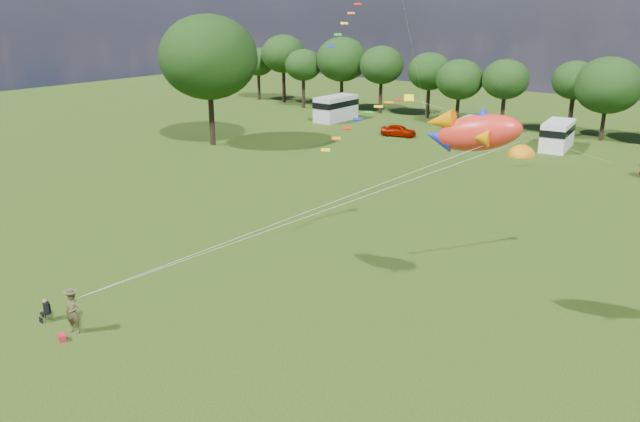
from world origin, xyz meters
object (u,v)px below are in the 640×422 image
Objects in this scene: car_a at (399,130)px; camp_chair at (46,308)px; tent_orange at (521,155)px; campervan_a at (336,107)px; kite_flyer at (73,313)px; campervan_c at (557,134)px; car_b at (470,139)px; big_tree at (208,57)px; campervan_b at (470,128)px; fish_kite at (471,132)px.

camp_chair is at bearing 177.40° from car_a.
car_a is 14.42m from tent_orange.
campervan_a is 55.77m from kite_flyer.
campervan_a reaches higher than car_a.
campervan_c is 2.08× the size of tent_orange.
car_b is at bearing 109.07° from camp_chair.
big_tree is 40.47m from kite_flyer.
tent_orange is (27.53, 15.29, -9.00)m from big_tree.
campervan_a is at bearing 100.17° from kite_flyer.
camp_chair is (-6.73, -51.59, -0.87)m from campervan_c.
car_b is 3.50× the size of camp_chair.
camp_chair is (2.46, -50.67, -0.58)m from campervan_b.
campervan_b is 4.45× the size of camp_chair.
car_b is (8.35, 0.72, 0.01)m from car_a.
camp_chair is (9.38, -47.17, -0.01)m from car_a.
fish_kite is at bearing -159.22° from car_a.
campervan_a is 2.17× the size of tent_orange.
campervan_a is 1.29× the size of campervan_b.
campervan_b is (20.06, 19.39, -7.78)m from big_tree.
campervan_a is at bearing 75.21° from car_b.
campervan_c is (27.69, 0.65, -0.14)m from campervan_a.
big_tree is 39.44m from camp_chair.
fish_kite reaches higher than kite_flyer.
car_a is at bearing 110.81° from campervan_b.
kite_flyer reaches higher than car_a.
car_a is at bearing 97.99° from campervan_c.
campervan_c is 5.50× the size of camp_chair.
fish_kite is at bearing -73.43° from tent_orange.
car_b is 47.90m from camp_chair.
tent_orange is at bearing 101.70° from camp_chair.
campervan_c is at bearing 91.18° from fish_kite.
tent_orange is 2.64× the size of camp_chair.
car_a is (13.14, 15.89, -8.35)m from big_tree.
big_tree is 21.05m from campervan_a.
tent_orange is at bearing 72.16° from kite_flyer.
car_a is 48.09m from camp_chair.
big_tree is 2.19× the size of campervan_c.
camp_chair is at bearing -155.90° from fish_kite.
tent_orange is at bearing -106.24° from car_a.
campervan_a reaches higher than car_b.
big_tree reaches higher than car_a.
campervan_c reaches higher than kite_flyer.
fish_kite is (13.53, 10.87, 8.16)m from kite_flyer.
big_tree is 3.45× the size of car_b.
big_tree is 6.66× the size of kite_flyer.
kite_flyer is (24.59, -31.13, -8.02)m from big_tree.
fish_kite reaches higher than car_a.
fish_kite is at bearing -161.82° from car_b.
car_b is 0.64× the size of campervan_c.
car_b is at bearing 37.70° from big_tree.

